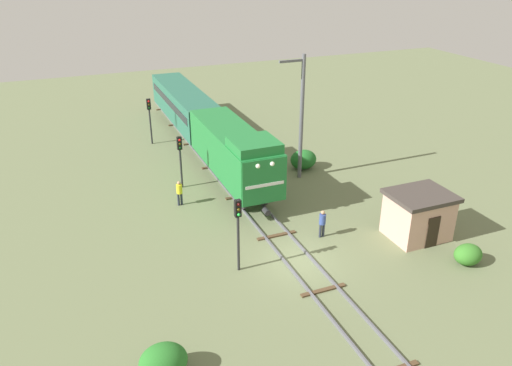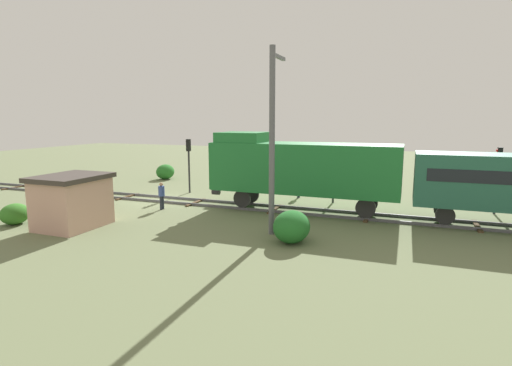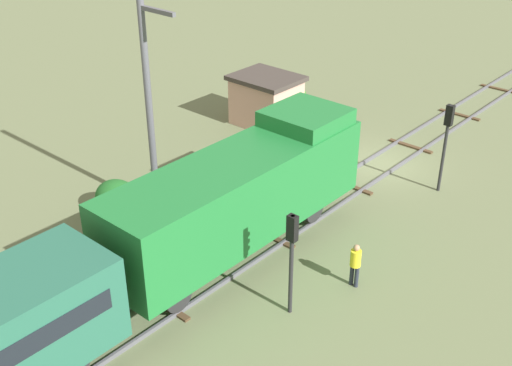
# 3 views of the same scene
# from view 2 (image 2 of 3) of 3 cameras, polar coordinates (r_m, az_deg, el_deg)

# --- Properties ---
(ground_plane) EXTENTS (100.14, 100.14, 0.00)m
(ground_plane) POSITION_cam_2_polar(r_m,az_deg,el_deg) (28.47, -13.49, -2.39)
(ground_plane) COLOR #66704C
(railway_track) EXTENTS (2.40, 66.76, 0.16)m
(railway_track) POSITION_cam_2_polar(r_m,az_deg,el_deg) (28.45, -13.49, -2.24)
(railway_track) COLOR #595960
(railway_track) RESTS_ON ground
(locomotive) EXTENTS (2.90, 11.60, 4.60)m
(locomotive) POSITION_cam_2_polar(r_m,az_deg,el_deg) (23.89, 6.34, 2.36)
(locomotive) COLOR #1E7233
(locomotive) RESTS_ON railway_track
(traffic_signal_near) EXTENTS (0.32, 0.34, 4.06)m
(traffic_signal_near) POSITION_cam_2_polar(r_m,az_deg,el_deg) (30.50, -9.61, 3.88)
(traffic_signal_near) COLOR #262628
(traffic_signal_near) RESTS_ON ground
(traffic_signal_mid) EXTENTS (0.32, 0.34, 3.74)m
(traffic_signal_mid) POSITION_cam_2_polar(r_m,az_deg,el_deg) (26.92, 11.06, 2.68)
(traffic_signal_mid) COLOR #262628
(traffic_signal_mid) RESTS_ON ground
(traffic_signal_far) EXTENTS (0.32, 0.34, 3.95)m
(traffic_signal_far) POSITION_cam_2_polar(r_m,az_deg,el_deg) (27.18, 31.31, 1.86)
(traffic_signal_far) COLOR #262628
(traffic_signal_far) RESTS_ON ground
(worker_near_track) EXTENTS (0.38, 0.38, 1.70)m
(worker_near_track) POSITION_cam_2_polar(r_m,az_deg,el_deg) (25.36, -13.35, -1.50)
(worker_near_track) COLOR #262B38
(worker_near_track) RESTS_ON ground
(worker_by_signal) EXTENTS (0.38, 0.38, 1.70)m
(worker_by_signal) POSITION_cam_2_polar(r_m,az_deg,el_deg) (28.46, 6.12, -0.14)
(worker_by_signal) COLOR #262B38
(worker_by_signal) RESTS_ON ground
(catenary_mast) EXTENTS (1.94, 0.28, 8.91)m
(catenary_mast) POSITION_cam_2_polar(r_m,az_deg,el_deg) (19.03, 2.35, 6.51)
(catenary_mast) COLOR #595960
(catenary_mast) RESTS_ON ground
(relay_hut) EXTENTS (3.50, 2.90, 2.74)m
(relay_hut) POSITION_cam_2_polar(r_m,az_deg,el_deg) (22.71, -24.79, -2.33)
(relay_hut) COLOR #D19E8C
(relay_hut) RESTS_ON ground
(bush_near) EXTENTS (2.03, 1.66, 1.47)m
(bush_near) POSITION_cam_2_polar(r_m,az_deg,el_deg) (18.31, 5.11, -6.24)
(bush_near) COLOR #216626
(bush_near) RESTS_ON ground
(bush_mid) EXTENTS (1.90, 1.55, 1.38)m
(bush_mid) POSITION_cam_2_polar(r_m,az_deg,el_deg) (38.02, -12.83, 1.57)
(bush_mid) COLOR #276D26
(bush_mid) RESTS_ON ground
(bush_far) EXTENTS (1.55, 1.27, 1.13)m
(bush_far) POSITION_cam_2_polar(r_m,az_deg,el_deg) (24.92, -31.20, -3.81)
(bush_far) COLOR #357626
(bush_far) RESTS_ON ground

